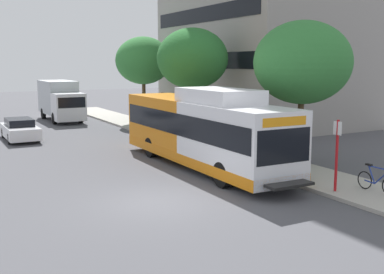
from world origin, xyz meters
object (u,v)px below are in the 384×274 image
Objects in this scene: street_tree_near_stop at (302,63)px; street_tree_far_block at (143,61)px; parked_car_far_lane at (20,129)px; transit_bus at (203,130)px; bus_stop_sign_pole at (337,150)px; bicycle_parked at (377,181)px; street_tree_mid_block at (192,59)px; box_truck_background at (60,100)px.

street_tree_near_stop is 18.28m from street_tree_far_block.
street_tree_far_block is 1.47× the size of parked_car_far_lane.
street_tree_far_block is (4.04, 16.36, 3.18)m from transit_bus.
transit_bus is 1.85× the size of street_tree_far_block.
bus_stop_sign_pole reaches higher than bicycle_parked.
street_tree_near_stop reaches higher than bus_stop_sign_pole.
street_tree_mid_block is 11.56m from parked_car_far_lane.
street_tree_mid_block is (-0.24, 9.87, 0.25)m from street_tree_near_stop.
bus_stop_sign_pole is 20.11m from parked_car_far_lane.
street_tree_mid_block is at bearing 91.41° from street_tree_near_stop.
street_tree_mid_block is at bearing 82.36° from bus_stop_sign_pole.
transit_bus is 6.61m from bus_stop_sign_pole.
bicycle_parked is 6.79m from street_tree_near_stop.
street_tree_mid_block is (0.74, 15.13, 4.42)m from bicycle_parked.
street_tree_near_stop is (2.16, 4.41, 3.09)m from bus_stop_sign_pole.
box_truck_background reaches higher than parked_car_far_lane.
street_tree_mid_block reaches higher than transit_bus.
parked_car_far_lane is (-10.10, -4.25, -4.23)m from street_tree_far_block.
transit_bus is at bearing -63.42° from parked_car_far_lane.
street_tree_near_stop is 0.96× the size of street_tree_mid_block.
bicycle_parked is 0.39× the size of parked_car_far_lane.
box_truck_background is at bearing 103.52° from street_tree_near_stop.
bicycle_parked is 23.95m from street_tree_far_block.
street_tree_near_stop is at bearing 63.93° from bus_stop_sign_pole.
street_tree_mid_block is at bearing -22.81° from parked_car_far_lane.
street_tree_mid_block is 0.96× the size of box_truck_background.
box_truck_background is at bearing 96.98° from bus_stop_sign_pole.
bus_stop_sign_pole is (1.91, -6.33, -0.05)m from transit_bus.
street_tree_near_stop is 9.88m from street_tree_mid_block.
street_tree_mid_block reaches higher than bus_stop_sign_pole.
street_tree_near_stop is (0.98, 5.26, 4.18)m from bicycle_parked.
box_truck_background is (-5.50, 22.89, -3.00)m from street_tree_near_stop.
box_truck_background is (-5.48, 4.61, -3.15)m from street_tree_far_block.
bicycle_parked is at bearing -66.78° from transit_bus.
transit_bus is at bearing 113.22° from bicycle_parked.
bus_stop_sign_pole is 0.39× the size of street_tree_mid_block.
street_tree_near_stop reaches higher than transit_bus.
bicycle_parked is 0.27× the size of street_tree_far_block.
transit_bus is 21.02m from box_truck_background.
bus_stop_sign_pole is 0.37× the size of box_truck_background.
street_tree_far_block reaches higher than box_truck_background.
box_truck_background is (-3.34, 27.30, 0.09)m from bus_stop_sign_pole.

